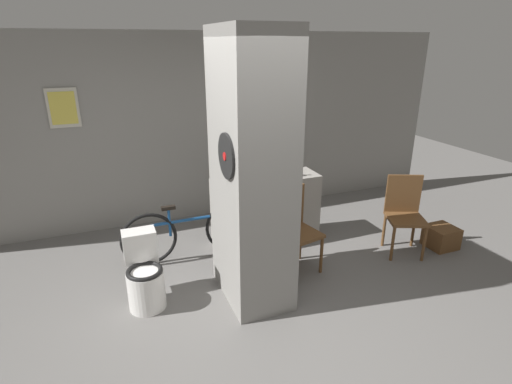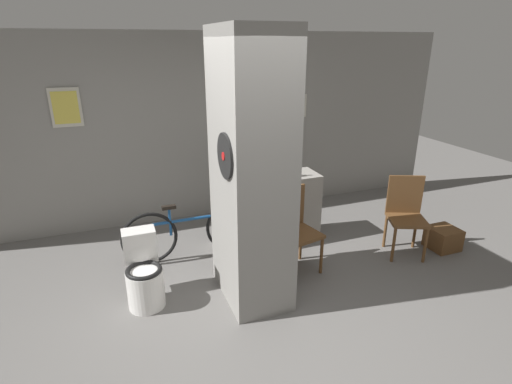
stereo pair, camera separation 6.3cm
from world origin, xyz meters
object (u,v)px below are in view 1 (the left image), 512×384
toilet (145,276)px  bottle_tall (283,169)px  bicycle (192,231)px  chair_by_doorway (404,211)px  chair_near_pillar (294,226)px

toilet → bottle_tall: 2.08m
toilet → bicycle: bearing=49.2°
chair_by_doorway → bicycle: 2.59m
chair_near_pillar → bicycle: bearing=134.4°
toilet → chair_by_doorway: bearing=-1.1°
chair_by_doorway → bottle_tall: bottle_tall is taller
chair_near_pillar → bottle_tall: bearing=64.5°
bottle_tall → chair_by_doorway: bearing=-31.9°
chair_by_doorway → bottle_tall: bearing=171.2°
chair_near_pillar → bicycle: (-1.03, 0.67, -0.19)m
toilet → chair_near_pillar: bearing=2.4°
chair_by_doorway → bicycle: bearing=-175.1°
chair_by_doorway → bottle_tall: size_ratio=3.39×
chair_near_pillar → bottle_tall: size_ratio=3.39×
chair_near_pillar → chair_by_doorway: same height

